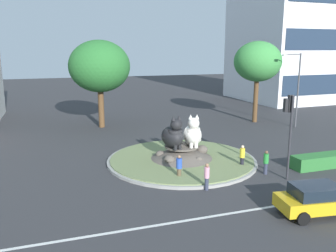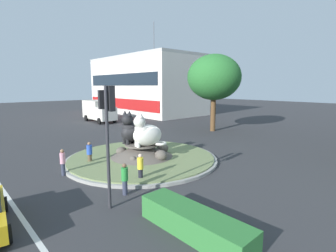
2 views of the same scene
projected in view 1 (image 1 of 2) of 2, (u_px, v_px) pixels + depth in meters
The scene contains 16 objects.
ground_plane at pixel (182, 161), 25.64m from camera, with size 160.00×160.00×0.00m, color #333335.
lane_centreline at pixel (241, 212), 17.72m from camera, with size 112.00×0.20×0.01m, color silver.
roundabout_island at pixel (182, 156), 25.57m from camera, with size 10.76×10.76×1.18m.
cat_statue_black at pixel (173, 136), 24.69m from camera, with size 1.68×2.61×2.38m.
cat_statue_white at pixel (193, 134), 25.24m from camera, with size 2.04×2.47×2.36m.
traffic_light_mast at pixel (289, 119), 21.34m from camera, with size 0.77×0.48×5.29m.
office_tower at pixel (302, 0), 54.36m from camera, with size 18.50×15.70×30.65m.
clipped_hedge_strip at pixel (323, 161), 24.30m from camera, with size 4.57×1.20×0.90m, color #2D7033.
broadleaf_tree_behind_island at pixel (99, 67), 35.45m from camera, with size 6.15×6.15×8.89m.
second_tree_near_tower at pixel (258, 62), 37.97m from camera, with size 5.10×5.10×8.82m.
streetlight_arm at pixel (296, 85), 35.72m from camera, with size 2.16×0.24×7.57m.
pedestrian_green_shirt at pixel (266, 162), 22.86m from camera, with size 0.33×0.33×1.58m.
pedestrian_yellow_shirt at pixel (242, 156), 24.05m from camera, with size 0.34×0.34×1.60m.
pedestrian_blue_shirt at pixel (179, 167), 21.94m from camera, with size 0.37×0.37×1.57m.
pedestrian_pink_shirt at pixel (207, 176), 20.26m from camera, with size 0.31×0.31×1.61m.
sedan_on_far_lane at pixel (318, 199), 17.28m from camera, with size 4.23×2.39×1.54m.
Camera 1 is at (-8.70, -22.90, 8.02)m, focal length 37.70 mm.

